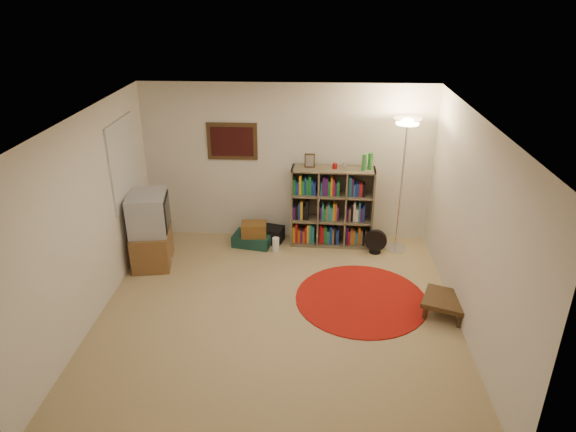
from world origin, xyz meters
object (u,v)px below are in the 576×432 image
floor_lamp (406,143)px  bookshelf (331,208)px  tv_stand (151,231)px  floor_fan (376,242)px  suitcase (252,239)px  side_table (445,300)px

floor_lamp → bookshelf: bearing=171.1°
bookshelf → tv_stand: 2.75m
floor_lamp → tv_stand: bearing=-170.5°
floor_fan → tv_stand: bearing=-164.0°
floor_fan → tv_stand: size_ratio=0.35×
suitcase → side_table: (2.64, -1.74, 0.11)m
bookshelf → floor_fan: size_ratio=3.91×
bookshelf → suitcase: size_ratio=2.35×
floor_lamp → side_table: size_ratio=3.10×
tv_stand → suitcase: 1.61m
floor_lamp → floor_fan: 1.58m
bookshelf → tv_stand: (-2.64, -0.78, -0.08)m
bookshelf → suitcase: 1.34m
floor_lamp → side_table: bearing=-77.6°
floor_lamp → floor_fan: size_ratio=5.36×
floor_lamp → suitcase: floor_lamp is taller
bookshelf → side_table: bearing=-51.0°
floor_lamp → suitcase: (-2.26, 0.03, -1.64)m
side_table → tv_stand: bearing=164.8°
floor_fan → side_table: floor_fan is taller
tv_stand → suitcase: tv_stand is taller
bookshelf → side_table: (1.41, -1.87, -0.41)m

